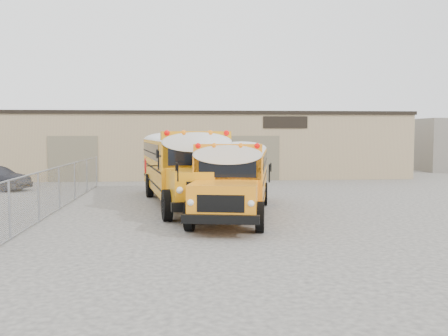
{
  "coord_description": "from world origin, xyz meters",
  "views": [
    {
      "loc": [
        -0.88,
        -18.09,
        3.17
      ],
      "look_at": [
        0.98,
        4.33,
        1.6
      ],
      "focal_mm": 40.0,
      "sensor_mm": 36.0,
      "label": 1
    }
  ],
  "objects": [
    {
      "name": "chainlink_fence",
      "position": [
        -6.0,
        3.0,
        0.9
      ],
      "size": [
        0.07,
        18.07,
        1.81
      ],
      "color": "gray",
      "rests_on": "ground"
    },
    {
      "name": "ground",
      "position": [
        0.0,
        0.0,
        0.0
      ],
      "size": [
        120.0,
        120.0,
        0.0
      ],
      "primitive_type": "plane",
      "color": "#464240",
      "rests_on": "ground"
    },
    {
      "name": "warehouse",
      "position": [
        -0.0,
        19.99,
        2.37
      ],
      "size": [
        30.2,
        10.2,
        4.67
      ],
      "color": "tan",
      "rests_on": "ground"
    },
    {
      "name": "tarp_bundle",
      "position": [
        -0.15,
        -0.4,
        0.75
      ],
      "size": [
        1.2,
        1.13,
        1.46
      ],
      "color": "black",
      "rests_on": "ground"
    },
    {
      "name": "school_bus_left",
      "position": [
        -1.92,
        11.41,
        1.9
      ],
      "size": [
        4.43,
        11.54,
        3.29
      ],
      "color": "orange",
      "rests_on": "ground"
    },
    {
      "name": "school_bus_right",
      "position": [
        2.28,
        7.5,
        1.65
      ],
      "size": [
        4.1,
        9.98,
        2.84
      ],
      "color": "orange",
      "rests_on": "ground"
    }
  ]
}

